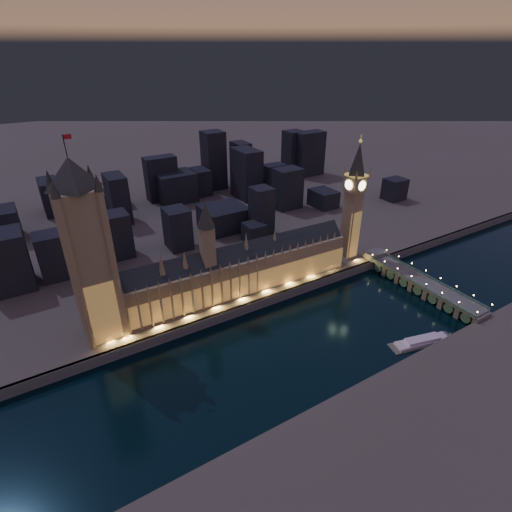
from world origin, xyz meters
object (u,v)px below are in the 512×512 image
palace_of_westminster (232,271)px  victoria_tower (87,246)px  river_boat (422,341)px  elizabeth_tower (354,192)px  westminster_bridge (417,283)px

palace_of_westminster → victoria_tower: victoria_tower is taller
palace_of_westminster → river_boat: 144.39m
palace_of_westminster → river_boat: size_ratio=4.14×
palace_of_westminster → river_boat: (86.14, -113.19, -24.81)m
palace_of_westminster → elizabeth_tower: size_ratio=1.86×
elizabeth_tower → westminster_bridge: elizabeth_tower is taller
victoria_tower → palace_of_westminster: bearing=-0.1°
westminster_bridge → elizabeth_tower: bearing=105.6°
victoria_tower → elizabeth_tower: (218.00, -0.01, -4.77)m
victoria_tower → river_boat: 227.55m
palace_of_westminster → victoria_tower: size_ratio=1.54×
elizabeth_tower → westminster_bridge: 92.38m
palace_of_westminster → elizabeth_tower: elizabeth_tower is taller
victoria_tower → river_boat: victoria_tower is taller
victoria_tower → westminster_bridge: 254.26m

